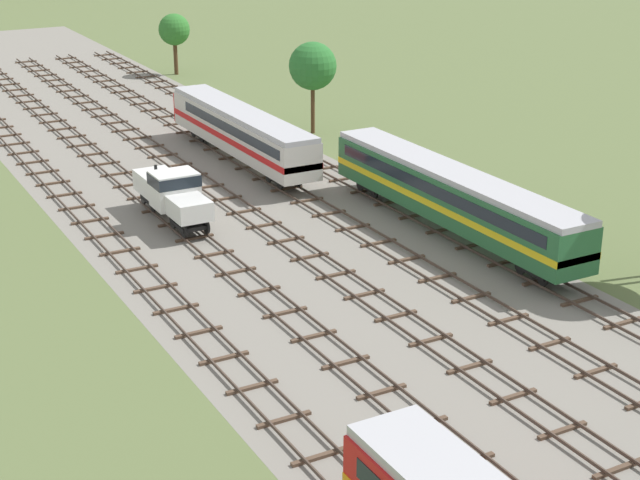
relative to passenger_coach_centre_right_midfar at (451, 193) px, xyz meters
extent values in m
plane|color=#5B6B3D|center=(-9.23, 7.19, -2.61)|extent=(480.00, 480.00, 0.00)
cube|color=gray|center=(-9.23, 7.19, -2.61)|extent=(22.45, 176.00, 0.01)
cube|color=#47382D|center=(-19.17, 8.19, -2.40)|extent=(0.07, 126.00, 0.15)
cube|color=#47382D|center=(-17.74, 8.19, -2.40)|extent=(0.07, 126.00, 0.15)
cube|color=brown|center=(-18.45, -17.31, -2.54)|extent=(2.40, 0.22, 0.14)
cube|color=brown|center=(-18.45, -14.31, -2.54)|extent=(2.40, 0.22, 0.14)
cube|color=brown|center=(-18.45, -11.31, -2.54)|extent=(2.40, 0.22, 0.14)
cube|color=brown|center=(-18.45, -8.31, -2.54)|extent=(2.40, 0.22, 0.14)
cube|color=brown|center=(-18.45, -5.31, -2.54)|extent=(2.40, 0.22, 0.14)
cube|color=brown|center=(-18.45, -2.31, -2.54)|extent=(2.40, 0.22, 0.14)
cube|color=brown|center=(-18.45, 0.69, -2.54)|extent=(2.40, 0.22, 0.14)
cube|color=brown|center=(-18.45, 3.69, -2.54)|extent=(2.40, 0.22, 0.14)
cube|color=brown|center=(-18.45, 6.69, -2.54)|extent=(2.40, 0.22, 0.14)
cube|color=brown|center=(-18.45, 9.69, -2.54)|extent=(2.40, 0.22, 0.14)
cube|color=brown|center=(-18.45, 12.69, -2.54)|extent=(2.40, 0.22, 0.14)
cube|color=brown|center=(-18.45, 15.69, -2.54)|extent=(2.40, 0.22, 0.14)
cube|color=brown|center=(-18.45, 18.69, -2.54)|extent=(2.40, 0.22, 0.14)
cube|color=brown|center=(-18.45, 21.69, -2.54)|extent=(2.40, 0.22, 0.14)
cube|color=brown|center=(-18.45, 24.69, -2.54)|extent=(2.40, 0.22, 0.14)
cube|color=brown|center=(-18.45, 27.69, -2.54)|extent=(2.40, 0.22, 0.14)
cube|color=brown|center=(-18.45, 30.69, -2.54)|extent=(2.40, 0.22, 0.14)
cube|color=brown|center=(-18.45, 33.69, -2.54)|extent=(2.40, 0.22, 0.14)
cube|color=brown|center=(-18.45, 36.69, -2.54)|extent=(2.40, 0.22, 0.14)
cube|color=#47382D|center=(-14.56, 8.19, -2.40)|extent=(0.07, 126.00, 0.15)
cube|color=#47382D|center=(-13.12, 8.19, -2.40)|extent=(0.07, 126.00, 0.15)
cube|color=brown|center=(-13.84, -20.31, -2.54)|extent=(2.40, 0.22, 0.14)
cube|color=brown|center=(-13.84, -17.31, -2.54)|extent=(2.40, 0.22, 0.14)
cube|color=brown|center=(-13.84, -14.31, -2.54)|extent=(2.40, 0.22, 0.14)
cube|color=brown|center=(-13.84, -11.31, -2.54)|extent=(2.40, 0.22, 0.14)
cube|color=brown|center=(-13.84, -8.31, -2.54)|extent=(2.40, 0.22, 0.14)
cube|color=brown|center=(-13.84, -5.31, -2.54)|extent=(2.40, 0.22, 0.14)
cube|color=brown|center=(-13.84, -2.31, -2.54)|extent=(2.40, 0.22, 0.14)
cube|color=brown|center=(-13.84, 0.69, -2.54)|extent=(2.40, 0.22, 0.14)
cube|color=brown|center=(-13.84, 3.69, -2.54)|extent=(2.40, 0.22, 0.14)
cube|color=brown|center=(-13.84, 6.69, -2.54)|extent=(2.40, 0.22, 0.14)
cube|color=brown|center=(-13.84, 9.69, -2.54)|extent=(2.40, 0.22, 0.14)
cube|color=brown|center=(-13.84, 12.69, -2.54)|extent=(2.40, 0.22, 0.14)
cube|color=brown|center=(-13.84, 15.69, -2.54)|extent=(2.40, 0.22, 0.14)
cube|color=brown|center=(-13.84, 18.69, -2.54)|extent=(2.40, 0.22, 0.14)
cube|color=brown|center=(-13.84, 21.69, -2.54)|extent=(2.40, 0.22, 0.14)
cube|color=brown|center=(-13.84, 24.69, -2.54)|extent=(2.40, 0.22, 0.14)
cube|color=brown|center=(-13.84, 27.69, -2.54)|extent=(2.40, 0.22, 0.14)
cube|color=brown|center=(-13.84, 30.69, -2.54)|extent=(2.40, 0.22, 0.14)
cube|color=brown|center=(-13.84, 33.69, -2.54)|extent=(2.40, 0.22, 0.14)
cube|color=brown|center=(-13.84, 36.69, -2.54)|extent=(2.40, 0.22, 0.14)
cube|color=brown|center=(-13.84, 39.69, -2.54)|extent=(2.40, 0.22, 0.14)
cube|color=brown|center=(-13.84, 42.69, -2.54)|extent=(2.40, 0.22, 0.14)
cube|color=brown|center=(-13.84, 45.69, -2.54)|extent=(2.40, 0.22, 0.14)
cube|color=brown|center=(-13.84, 48.69, -2.54)|extent=(2.40, 0.22, 0.14)
cube|color=brown|center=(-13.84, 51.69, -2.54)|extent=(2.40, 0.22, 0.14)
cube|color=brown|center=(-13.84, 54.69, -2.54)|extent=(2.40, 0.22, 0.14)
cube|color=brown|center=(-13.84, 57.69, -2.54)|extent=(2.40, 0.22, 0.14)
cube|color=brown|center=(-13.84, 60.69, -2.54)|extent=(2.40, 0.22, 0.14)
cube|color=#47382D|center=(-9.94, 8.19, -2.40)|extent=(0.07, 126.00, 0.15)
cube|color=#47382D|center=(-8.51, 8.19, -2.40)|extent=(0.07, 126.00, 0.15)
cube|color=brown|center=(-9.23, -23.31, -2.54)|extent=(2.40, 0.22, 0.14)
cube|color=brown|center=(-9.23, -20.31, -2.54)|extent=(2.40, 0.22, 0.14)
cube|color=brown|center=(-9.23, -17.31, -2.54)|extent=(2.40, 0.22, 0.14)
cube|color=brown|center=(-9.23, -14.31, -2.54)|extent=(2.40, 0.22, 0.14)
cube|color=brown|center=(-9.23, -11.31, -2.54)|extent=(2.40, 0.22, 0.14)
cube|color=brown|center=(-9.23, -8.31, -2.54)|extent=(2.40, 0.22, 0.14)
cube|color=brown|center=(-9.23, -5.31, -2.54)|extent=(2.40, 0.22, 0.14)
cube|color=brown|center=(-9.23, -2.31, -2.54)|extent=(2.40, 0.22, 0.14)
cube|color=brown|center=(-9.23, 0.69, -2.54)|extent=(2.40, 0.22, 0.14)
cube|color=brown|center=(-9.23, 3.69, -2.54)|extent=(2.40, 0.22, 0.14)
cube|color=brown|center=(-9.23, 6.69, -2.54)|extent=(2.40, 0.22, 0.14)
cube|color=brown|center=(-9.23, 9.69, -2.54)|extent=(2.40, 0.22, 0.14)
cube|color=brown|center=(-9.23, 12.69, -2.54)|extent=(2.40, 0.22, 0.14)
cube|color=brown|center=(-9.23, 15.69, -2.54)|extent=(2.40, 0.22, 0.14)
cube|color=brown|center=(-9.23, 18.69, -2.54)|extent=(2.40, 0.22, 0.14)
cube|color=brown|center=(-9.23, 21.69, -2.54)|extent=(2.40, 0.22, 0.14)
cube|color=brown|center=(-9.23, 24.69, -2.54)|extent=(2.40, 0.22, 0.14)
cube|color=brown|center=(-9.23, 27.69, -2.54)|extent=(2.40, 0.22, 0.14)
cube|color=brown|center=(-9.23, 30.69, -2.54)|extent=(2.40, 0.22, 0.14)
cube|color=brown|center=(-9.23, 33.69, -2.54)|extent=(2.40, 0.22, 0.14)
cube|color=brown|center=(-9.23, 36.69, -2.54)|extent=(2.40, 0.22, 0.14)
cube|color=brown|center=(-9.23, 39.69, -2.54)|extent=(2.40, 0.22, 0.14)
cube|color=brown|center=(-9.23, 42.69, -2.54)|extent=(2.40, 0.22, 0.14)
cube|color=brown|center=(-9.23, 45.69, -2.54)|extent=(2.40, 0.22, 0.14)
cube|color=brown|center=(-9.23, 48.69, -2.54)|extent=(2.40, 0.22, 0.14)
cube|color=brown|center=(-9.23, 51.69, -2.54)|extent=(2.40, 0.22, 0.14)
cube|color=brown|center=(-9.23, 54.69, -2.54)|extent=(2.40, 0.22, 0.14)
cube|color=brown|center=(-9.23, 57.69, -2.54)|extent=(2.40, 0.22, 0.14)
cube|color=brown|center=(-9.23, 60.69, -2.54)|extent=(2.40, 0.22, 0.14)
cube|color=brown|center=(-9.23, 63.69, -2.54)|extent=(2.40, 0.22, 0.14)
cube|color=brown|center=(-9.23, 66.69, -2.54)|extent=(2.40, 0.22, 0.14)
cube|color=brown|center=(-9.23, 69.69, -2.54)|extent=(2.40, 0.22, 0.14)
cube|color=#47382D|center=(-5.33, 8.19, -2.40)|extent=(0.07, 126.00, 0.15)
cube|color=#47382D|center=(-3.90, 8.19, -2.40)|extent=(0.07, 126.00, 0.15)
cube|color=brown|center=(-4.61, -17.31, -2.54)|extent=(2.40, 0.22, 0.14)
cube|color=brown|center=(-4.61, -14.31, -2.54)|extent=(2.40, 0.22, 0.14)
cube|color=brown|center=(-4.61, -11.31, -2.54)|extent=(2.40, 0.22, 0.14)
cube|color=brown|center=(-4.61, -8.31, -2.54)|extent=(2.40, 0.22, 0.14)
cube|color=brown|center=(-4.61, -5.31, -2.54)|extent=(2.40, 0.22, 0.14)
cube|color=brown|center=(-4.61, -2.31, -2.54)|extent=(2.40, 0.22, 0.14)
cube|color=brown|center=(-4.61, 0.69, -2.54)|extent=(2.40, 0.22, 0.14)
cube|color=brown|center=(-4.61, 3.69, -2.54)|extent=(2.40, 0.22, 0.14)
cube|color=brown|center=(-4.61, 6.69, -2.54)|extent=(2.40, 0.22, 0.14)
cube|color=brown|center=(-4.61, 9.69, -2.54)|extent=(2.40, 0.22, 0.14)
cube|color=brown|center=(-4.61, 12.69, -2.54)|extent=(2.40, 0.22, 0.14)
cube|color=brown|center=(-4.61, 15.69, -2.54)|extent=(2.40, 0.22, 0.14)
cube|color=brown|center=(-4.61, 18.69, -2.54)|extent=(2.40, 0.22, 0.14)
cube|color=brown|center=(-4.61, 21.69, -2.54)|extent=(2.40, 0.22, 0.14)
cube|color=brown|center=(-4.61, 24.69, -2.54)|extent=(2.40, 0.22, 0.14)
cube|color=brown|center=(-4.61, 27.69, -2.54)|extent=(2.40, 0.22, 0.14)
cube|color=brown|center=(-4.61, 30.69, -2.54)|extent=(2.40, 0.22, 0.14)
cube|color=brown|center=(-4.61, 33.69, -2.54)|extent=(2.40, 0.22, 0.14)
cube|color=brown|center=(-4.61, 36.69, -2.54)|extent=(2.40, 0.22, 0.14)
cube|color=brown|center=(-4.61, 39.69, -2.54)|extent=(2.40, 0.22, 0.14)
cube|color=brown|center=(-4.61, 42.69, -2.54)|extent=(2.40, 0.22, 0.14)
cube|color=brown|center=(-4.61, 45.69, -2.54)|extent=(2.40, 0.22, 0.14)
cube|color=brown|center=(-4.61, 48.69, -2.54)|extent=(2.40, 0.22, 0.14)
cube|color=brown|center=(-4.61, 51.69, -2.54)|extent=(2.40, 0.22, 0.14)
cube|color=brown|center=(-4.61, 54.69, -2.54)|extent=(2.40, 0.22, 0.14)
cube|color=brown|center=(-4.61, 57.69, -2.54)|extent=(2.40, 0.22, 0.14)
cube|color=brown|center=(-4.61, 60.69, -2.54)|extent=(2.40, 0.22, 0.14)
cube|color=brown|center=(-4.61, 63.69, -2.54)|extent=(2.40, 0.22, 0.14)
cube|color=brown|center=(-4.61, 66.69, -2.54)|extent=(2.40, 0.22, 0.14)
cube|color=brown|center=(-4.61, 69.69, -2.54)|extent=(2.40, 0.22, 0.14)
cube|color=#47382D|center=(-0.72, 8.19, -2.40)|extent=(0.07, 126.00, 0.15)
cube|color=#47382D|center=(0.72, 8.19, -2.40)|extent=(0.07, 126.00, 0.15)
cube|color=brown|center=(0.00, -14.31, -2.54)|extent=(2.40, 0.22, 0.14)
cube|color=brown|center=(0.00, -11.31, -2.54)|extent=(2.40, 0.22, 0.14)
cube|color=brown|center=(0.00, -8.31, -2.54)|extent=(2.40, 0.22, 0.14)
cube|color=brown|center=(0.00, -5.31, -2.54)|extent=(2.40, 0.22, 0.14)
cube|color=brown|center=(0.00, -2.31, -2.54)|extent=(2.40, 0.22, 0.14)
cube|color=brown|center=(0.00, 0.69, -2.54)|extent=(2.40, 0.22, 0.14)
cube|color=brown|center=(0.00, 3.69, -2.54)|extent=(2.40, 0.22, 0.14)
cube|color=brown|center=(0.00, 6.69, -2.54)|extent=(2.40, 0.22, 0.14)
cube|color=brown|center=(0.00, 9.69, -2.54)|extent=(2.40, 0.22, 0.14)
cube|color=brown|center=(0.00, 12.69, -2.54)|extent=(2.40, 0.22, 0.14)
cube|color=brown|center=(0.00, 15.69, -2.54)|extent=(2.40, 0.22, 0.14)
cube|color=brown|center=(0.00, 18.69, -2.54)|extent=(2.40, 0.22, 0.14)
cube|color=brown|center=(0.00, 21.69, -2.54)|extent=(2.40, 0.22, 0.14)
cube|color=brown|center=(0.00, 24.69, -2.54)|extent=(2.40, 0.22, 0.14)
cube|color=brown|center=(0.00, 27.69, -2.54)|extent=(2.40, 0.22, 0.14)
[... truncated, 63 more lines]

